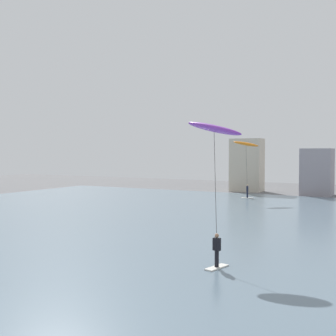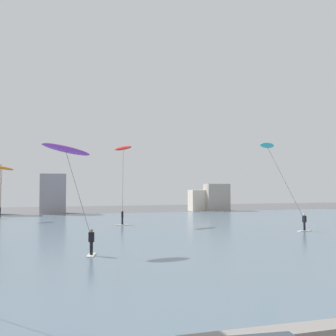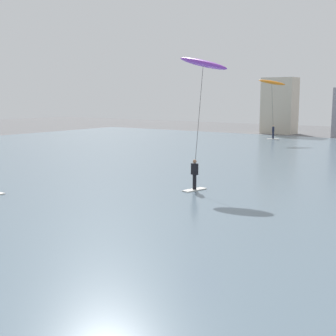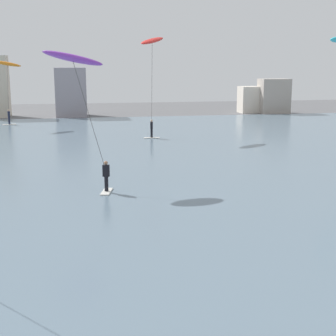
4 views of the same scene
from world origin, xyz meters
The scene contains 5 objects.
water_bay centered at (0.00, 30.75, 0.05)m, with size 84.00×52.00×0.10m, color slate.
far_shore_buildings centered at (-0.15, 59.91, 2.96)m, with size 40.56×4.64×7.54m.
kitesurfer_purple centered at (-4.50, 23.67, 6.36)m, with size 3.51×4.50×7.43m.
kitesurfer_orange centered at (-11.38, 49.63, 5.92)m, with size 3.05×3.23×6.90m.
kitesurfer_red centered at (2.23, 40.23, 7.81)m, with size 2.93×3.32×8.97m.
Camera 4 is at (-4.53, -4.09, 6.67)m, focal length 52.83 mm.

